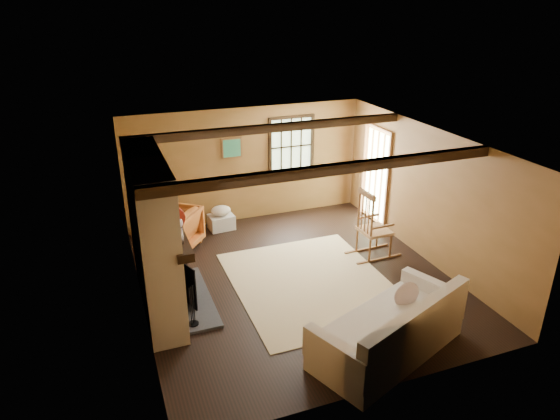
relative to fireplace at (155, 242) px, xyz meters
name	(u,v)px	position (x,y,z in m)	size (l,w,h in m)	color
ground	(295,279)	(2.23, 0.00, -1.10)	(5.50, 5.50, 0.00)	black
room_envelope	(303,182)	(2.45, 0.26, 0.53)	(5.02, 5.52, 2.44)	olive
fireplace	(155,242)	(0.00, 0.00, 0.00)	(1.02, 2.30, 2.40)	#A5433F
rug	(311,283)	(2.43, -0.20, -1.10)	(2.50, 3.00, 0.01)	tan
rocking_chair	(372,229)	(3.86, 0.31, -0.56)	(0.95, 0.55, 1.29)	tan
sofa	(392,333)	(2.70, -2.20, -0.78)	(2.42, 1.73, 0.90)	silver
firewood_pile	(151,230)	(0.17, 2.60, -0.98)	(0.66, 0.12, 0.24)	brown
laundry_basket	(221,222)	(1.56, 2.40, -0.95)	(0.50, 0.38, 0.30)	silver
basket_pillow	(221,211)	(1.56, 2.40, -0.70)	(0.41, 0.33, 0.21)	silver
armchair	(174,229)	(0.53, 1.89, -0.71)	(0.84, 0.86, 0.79)	#BF6026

